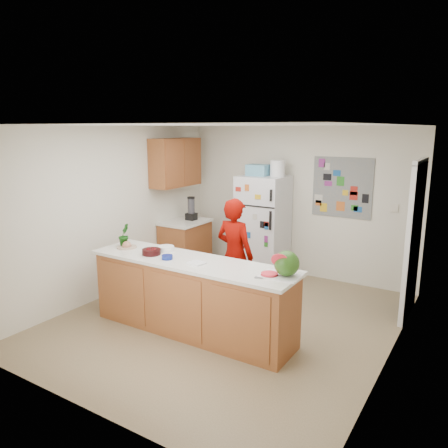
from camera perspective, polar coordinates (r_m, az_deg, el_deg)
The scene contains 26 objects.
floor at distance 5.87m, azimuth 0.42°, elevation -12.53°, with size 4.00×4.50×0.02m, color brown.
wall_back at distance 7.45m, azimuth 9.57°, elevation 2.85°, with size 4.00×0.02×2.50m, color beige.
wall_left at distance 6.71m, azimuth -14.37°, elevation 1.59°, with size 0.02×4.50×2.50m, color beige.
wall_right at distance 4.76m, azimuth 21.57°, elevation -3.28°, with size 0.02×4.50×2.50m, color beige.
ceiling at distance 5.32m, azimuth 0.46°, elevation 12.89°, with size 4.00×4.50×0.02m, color white.
doorway at distance 6.21m, azimuth 23.68°, elevation -2.11°, with size 0.03×0.85×2.04m, color black.
peninsula_base at distance 5.41m, azimuth -4.21°, elevation -9.60°, with size 2.60×0.62×0.88m, color brown.
peninsula_top at distance 5.26m, azimuth -4.29°, elevation -4.95°, with size 2.68×0.70×0.04m, color silver.
side_counter_base at distance 7.67m, azimuth -5.09°, elevation -3.02°, with size 0.60×0.80×0.86m, color brown.
side_counter_top at distance 7.56m, azimuth -5.15°, elevation 0.27°, with size 0.64×0.84×0.04m, color silver.
upper_cabinets at distance 7.45m, azimuth -6.34°, elevation 8.00°, with size 0.35×1.00×0.80m, color brown.
refrigerator at distance 7.37m, azimuth 5.09°, elevation -0.30°, with size 0.75×0.70×1.70m, color silver.
fridge_top_bin at distance 7.26m, azimuth 4.53°, elevation 7.05°, with size 0.35×0.28×0.18m, color #5999B2.
photo_collage at distance 7.13m, azimuth 15.18°, elevation 4.61°, with size 0.95×0.01×0.95m, color slate.
person at distance 5.93m, azimuth 1.41°, elevation -4.08°, with size 0.57×0.37×1.57m, color #6E0500.
blender_appliance at distance 7.59m, azimuth -4.30°, elevation 1.95°, with size 0.12×0.12×0.38m, color black.
cutting_board at distance 4.72m, azimuth 7.37°, elevation -6.73°, with size 0.42×0.31×0.01m, color white.
watermelon at distance 4.67m, azimuth 8.19°, elevation -5.13°, with size 0.27×0.27×0.27m, color #2B5114.
watermelon_slice at distance 4.72m, azimuth 5.95°, elevation -6.50°, with size 0.18×0.18×0.02m, color red.
cherry_bowl at distance 5.53m, azimuth -9.46°, elevation -3.60°, with size 0.23×0.23×0.07m, color black.
white_bowl at distance 5.68m, azimuth -7.57°, elevation -3.18°, with size 0.21×0.21×0.06m, color silver.
cobalt_bowl at distance 5.32m, azimuth -7.43°, elevation -4.31°, with size 0.14×0.14×0.05m, color navy.
plate at distance 5.91m, azimuth -12.57°, elevation -2.97°, with size 0.26×0.26×0.02m, color beige.
paper_towel at distance 5.11m, azimuth -3.62°, elevation -5.11°, with size 0.18×0.16×0.02m, color silver.
keys at distance 4.64m, azimuth 4.55°, elevation -7.00°, with size 0.09×0.04×0.01m, color gray.
potted_plant at distance 5.97m, azimuth -12.95°, elevation -1.42°, with size 0.17×0.13×0.30m, color #1A3E10.
Camera 1 is at (2.78, -4.54, 2.47)m, focal length 35.00 mm.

